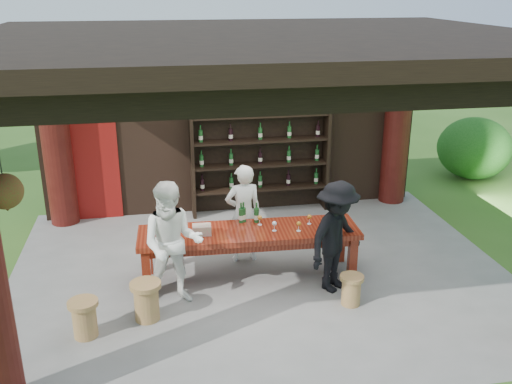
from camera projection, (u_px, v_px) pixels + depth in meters
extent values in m
plane|color=#2D5119|center=(261.00, 272.00, 8.60)|extent=(90.00, 90.00, 0.00)
cube|color=slate|center=(261.00, 275.00, 8.61)|extent=(7.40, 5.90, 0.10)
cube|color=black|center=(234.00, 124.00, 10.57)|extent=(7.00, 0.18, 3.30)
cube|color=maroon|center=(92.00, 166.00, 10.27)|extent=(0.95, 0.06, 2.00)
cylinder|color=#380C0A|center=(55.00, 134.00, 9.86)|extent=(0.50, 0.50, 3.30)
cylinder|color=#380C0A|center=(398.00, 120.00, 10.91)|extent=(0.50, 0.50, 3.30)
cube|color=black|center=(309.00, 92.00, 5.30)|extent=(6.70, 0.35, 0.35)
cube|color=black|center=(9.00, 66.00, 6.99)|extent=(0.30, 5.20, 0.30)
cube|color=black|center=(480.00, 55.00, 8.04)|extent=(0.30, 5.20, 0.30)
cube|color=black|center=(261.00, 41.00, 7.43)|extent=(7.50, 6.00, 0.20)
cone|color=black|center=(7.00, 202.00, 5.34)|extent=(0.32, 0.32, 0.18)
sphere|color=#1E5919|center=(5.00, 191.00, 5.30)|extent=(0.34, 0.34, 0.34)
cube|color=#5C180D|center=(249.00, 232.00, 8.25)|extent=(3.22, 0.94, 0.08)
cube|color=#5C180D|center=(249.00, 239.00, 8.28)|extent=(3.01, 0.78, 0.12)
cube|color=#5C180D|center=(147.00, 272.00, 7.90)|extent=(0.12, 0.12, 0.67)
cube|color=#5C180D|center=(352.00, 259.00, 8.29)|extent=(0.12, 0.12, 0.67)
cube|color=#5C180D|center=(148.00, 253.00, 8.47)|extent=(0.12, 0.12, 0.67)
cube|color=#5C180D|center=(340.00, 241.00, 8.86)|extent=(0.12, 0.12, 0.67)
cylinder|color=olive|center=(147.00, 303.00, 7.33)|extent=(0.32, 0.32, 0.47)
cylinder|color=olive|center=(145.00, 285.00, 7.24)|extent=(0.40, 0.40, 0.06)
cylinder|color=olive|center=(351.00, 292.00, 7.69)|extent=(0.26, 0.26, 0.38)
cylinder|color=olive|center=(352.00, 278.00, 7.62)|extent=(0.33, 0.33, 0.05)
cylinder|color=olive|center=(85.00, 321.00, 6.98)|extent=(0.29, 0.29, 0.43)
cylinder|color=olive|center=(83.00, 303.00, 6.89)|extent=(0.37, 0.37, 0.06)
imported|color=white|center=(243.00, 213.00, 8.75)|extent=(0.60, 0.43, 1.56)
imported|color=white|center=(172.00, 244.00, 7.54)|extent=(0.90, 0.73, 1.72)
imported|color=black|center=(337.00, 237.00, 7.88)|extent=(1.19, 1.10, 1.61)
cube|color=#BF6672|center=(202.00, 230.00, 8.07)|extent=(0.27, 0.19, 0.14)
ellipsoid|color=#194C14|center=(474.00, 153.00, 12.62)|extent=(1.60, 1.60, 1.36)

